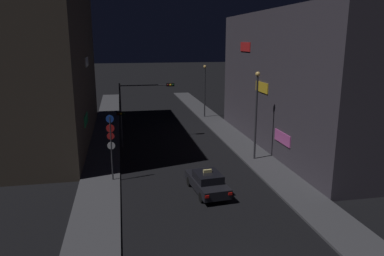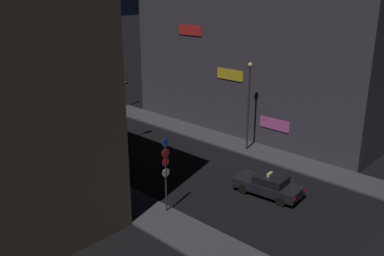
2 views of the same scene
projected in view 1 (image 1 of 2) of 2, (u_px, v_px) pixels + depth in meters
sidewalk_left at (106, 134)px, 38.93m from camera, size 2.80×57.51×0.14m
sidewalk_right at (223, 129)px, 41.34m from camera, size 2.80×57.51×0.14m
building_facade_left at (23, 55)px, 34.16m from camera, size 11.37×23.20×16.86m
building_facade_right at (315, 80)px, 33.80m from camera, size 10.37×24.03×12.35m
taxi at (207, 182)px, 24.06m from camera, size 2.23×4.60×1.62m
traffic_light_overhead at (141, 99)px, 36.33m from camera, size 5.46×0.42×5.71m
traffic_light_left_kerb at (121, 121)px, 33.85m from camera, size 0.80×0.42×3.48m
sign_pole_left at (111, 142)px, 25.44m from camera, size 0.56×0.10×4.69m
street_lamp_near_block at (256, 108)px, 29.72m from camera, size 0.39×0.39×7.24m
street_lamp_far_block at (205, 86)px, 46.45m from camera, size 0.39×0.39×6.59m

